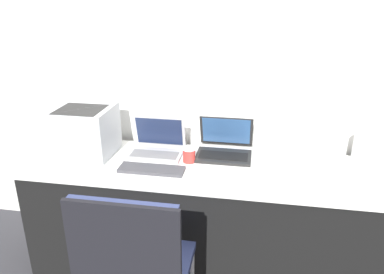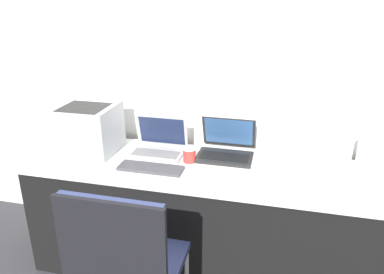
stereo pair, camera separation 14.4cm
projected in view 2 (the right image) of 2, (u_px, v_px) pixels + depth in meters
The scene contains 10 objects.
wall_back at pixel (222, 68), 2.50m from camera, with size 8.00×0.05×2.60m.
table at pixel (207, 219), 2.46m from camera, with size 2.27×0.66×0.76m.
printer at pixel (88, 127), 2.50m from camera, with size 0.37×0.35×0.32m.
laptop_left at pixel (158, 145), 2.52m from camera, with size 0.35×0.28×0.23m.
laptop_right at pixel (226, 148), 2.48m from camera, with size 0.36×0.33×0.24m.
external_keyboard at pixel (151, 168), 2.29m from camera, with size 0.40×0.13×0.02m.
coffee_cup at pixel (189, 155), 2.38m from camera, with size 0.08×0.08×0.09m.
mouse at pixel (192, 174), 2.21m from camera, with size 0.07×0.05×0.03m.
metal_pitcher at pixel (368, 151), 2.27m from camera, with size 0.12×0.12×0.26m.
chair at pixel (123, 259), 1.75m from camera, with size 0.50×0.47×0.99m.
Camera 2 is at (0.40, -1.73, 1.79)m, focal length 35.00 mm.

